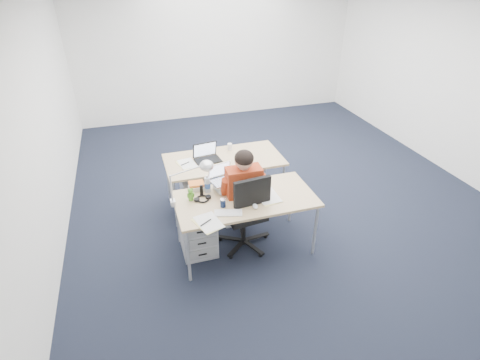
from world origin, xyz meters
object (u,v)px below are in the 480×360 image
drawer_pedestal_near (197,230)px  drawer_pedestal_far (197,195)px  far_cup (230,147)px  desk_far (224,162)px  cordless_phone (201,191)px  desk_near (245,201)px  silver_laptop (224,178)px  bear_figurine (191,194)px  desk_lamp (185,183)px  headphones (203,198)px  office_chair (245,226)px  wireless_keyboard (228,213)px  sunglasses (248,186)px  computer_mouse (255,206)px  water_bottle (207,184)px  book_stack (197,186)px  can_koozie (223,203)px  dark_laptop (208,153)px  seated_person (240,194)px

drawer_pedestal_near → drawer_pedestal_far: same height
drawer_pedestal_near → far_cup: 1.43m
far_cup → desk_far: bearing=-121.8°
cordless_phone → desk_near: bearing=-8.6°
silver_laptop → desk_near: bearing=-67.4°
bear_figurine → far_cup: bear_figurine is taller
desk_lamp → far_cup: 1.45m
desk_near → drawer_pedestal_near: (-0.55, 0.15, -0.41)m
desk_far → headphones: (-0.49, -0.91, 0.06)m
office_chair → desk_far: bearing=83.5°
office_chair → silver_laptop: 0.65m
drawer_pedestal_far → bear_figurine: 0.96m
desk_near → desk_far: (0.02, 1.02, 0.00)m
drawer_pedestal_near → headphones: size_ratio=2.73×
wireless_keyboard → sunglasses: (0.38, 0.47, 0.00)m
computer_mouse → cordless_phone: cordless_phone is taller
headphones → far_cup: bearing=53.4°
water_bottle → book_stack: 0.16m
office_chair → wireless_keyboard: size_ratio=3.53×
computer_mouse → can_koozie: (-0.33, 0.12, 0.03)m
silver_laptop → far_cup: bearing=57.4°
can_koozie → dark_laptop: (0.09, 1.12, 0.07)m
bear_figurine → sunglasses: bear_figurine is taller
water_bottle → wireless_keyboard: bearing=-77.3°
dark_laptop → office_chair: bearing=-85.2°
desk_near → desk_far: size_ratio=1.00×
computer_mouse → bear_figurine: bearing=157.7°
water_bottle → bear_figurine: 0.25m
desk_near → silver_laptop: (-0.18, 0.25, 0.20)m
drawer_pedestal_near → water_bottle: bearing=32.3°
wireless_keyboard → bear_figurine: size_ratio=1.93×
headphones → dark_laptop: dark_laptop is taller
silver_laptop → can_koozie: silver_laptop is taller
desk_far → headphones: bearing=-118.4°
desk_lamp → cordless_phone: bearing=4.9°
far_cup → drawer_pedestal_far: bearing=-148.4°
can_koozie → desk_far: bearing=74.6°
silver_laptop → sunglasses: bearing=-17.7°
far_cup → book_stack: bearing=-125.9°
can_koozie → bear_figurine: bear_figurine is taller
drawer_pedestal_near → cordless_phone: cordless_phone is taller
sunglasses → dark_laptop: 0.86m
desk_lamp → wireless_keyboard: bearing=-62.0°
wireless_keyboard → desk_near: bearing=57.2°
desk_near → seated_person: (0.01, 0.22, -0.04)m
desk_near → far_cup: size_ratio=16.93×
headphones → can_koozie: (0.19, -0.20, 0.03)m
drawer_pedestal_near → desk_lamp: size_ratio=1.07×
desk_far → drawer_pedestal_near: desk_far is taller
cordless_phone → far_cup: cordless_phone is taller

